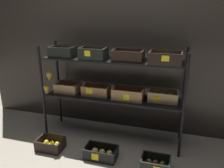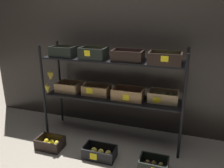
# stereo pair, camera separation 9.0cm
# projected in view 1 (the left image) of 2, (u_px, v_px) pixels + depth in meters

# --- Properties ---
(ground_plane) EXTENTS (10.00, 10.00, 0.00)m
(ground_plane) POSITION_uv_depth(u_px,v_px,m) (112.00, 136.00, 3.09)
(ground_plane) COLOR gray
(storefront_wall) EXTENTS (4.13, 0.12, 2.13)m
(storefront_wall) POSITION_uv_depth(u_px,v_px,m) (120.00, 52.00, 3.12)
(storefront_wall) COLOR #2D2823
(storefront_wall) RESTS_ON ground_plane
(display_rack) EXTENTS (1.84, 0.44, 1.21)m
(display_rack) POSITION_uv_depth(u_px,v_px,m) (113.00, 78.00, 2.82)
(display_rack) COLOR black
(display_rack) RESTS_ON ground_plane
(crate_ground_lemon) EXTENTS (0.32, 0.22, 0.14)m
(crate_ground_lemon) POSITION_uv_depth(u_px,v_px,m) (51.00, 145.00, 2.80)
(crate_ground_lemon) COLOR black
(crate_ground_lemon) RESTS_ON ground_plane
(crate_ground_apple_gold) EXTENTS (0.37, 0.23, 0.13)m
(crate_ground_apple_gold) POSITION_uv_depth(u_px,v_px,m) (101.00, 153.00, 2.64)
(crate_ground_apple_gold) COLOR black
(crate_ground_apple_gold) RESTS_ON ground_plane
(crate_ground_kiwi) EXTENTS (0.31, 0.22, 0.13)m
(crate_ground_kiwi) POSITION_uv_depth(u_px,v_px,m) (155.00, 164.00, 2.45)
(crate_ground_kiwi) COLOR black
(crate_ground_kiwi) RESTS_ON ground_plane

